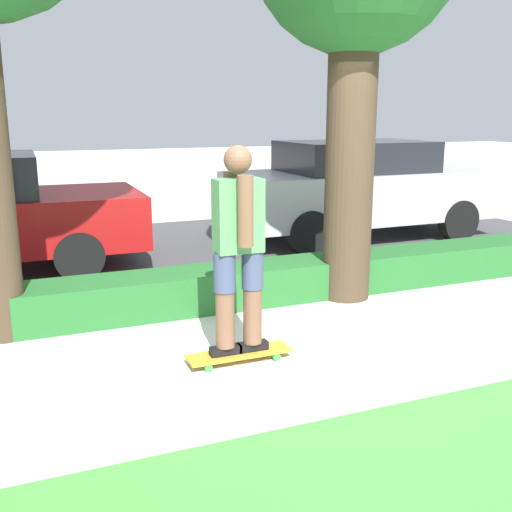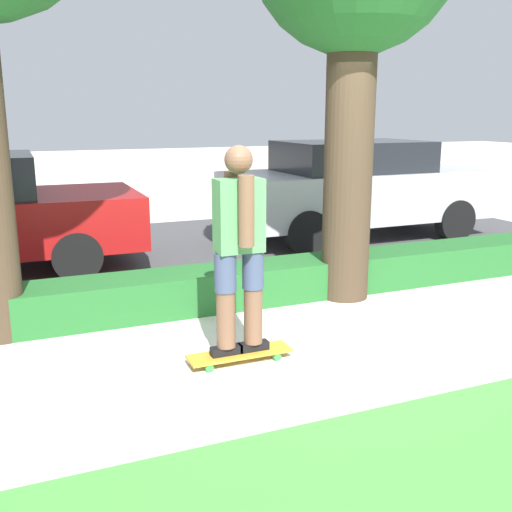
{
  "view_description": "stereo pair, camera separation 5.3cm",
  "coord_description": "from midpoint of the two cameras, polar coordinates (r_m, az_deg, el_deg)",
  "views": [
    {
      "loc": [
        -2.2,
        -4.2,
        2.01
      ],
      "look_at": [
        -0.23,
        0.6,
        0.77
      ],
      "focal_mm": 42.0,
      "sensor_mm": 36.0,
      "label": 1
    },
    {
      "loc": [
        -2.24,
        -4.18,
        2.01
      ],
      "look_at": [
        -0.23,
        0.6,
        0.77
      ],
      "focal_mm": 42.0,
      "sensor_mm": 36.0,
      "label": 2
    }
  ],
  "objects": [
    {
      "name": "hedge_row",
      "position": [
        6.45,
        -1.82,
        -2.76
      ],
      "size": [
        13.08,
        0.6,
        0.41
      ],
      "color": "#236028",
      "rests_on": "ground_plane"
    },
    {
      "name": "street_asphalt",
      "position": [
        8.9,
        -7.85,
        0.35
      ],
      "size": [
        13.08,
        5.0,
        0.01
      ],
      "color": "#474749",
      "rests_on": "ground_plane"
    },
    {
      "name": "parked_car_middle",
      "position": [
        9.87,
        9.39,
        6.43
      ],
      "size": [
        4.33,
        1.8,
        1.57
      ],
      "rotation": [
        0.0,
        0.0,
        0.0
      ],
      "color": "#B7B7BC",
      "rests_on": "ground_plane"
    },
    {
      "name": "ground_plane",
      "position": [
        5.15,
        4.71,
        -9.55
      ],
      "size": [
        60.0,
        60.0,
        0.0
      ],
      "primitive_type": "plane",
      "color": "beige"
    },
    {
      "name": "skater_person",
      "position": [
        4.73,
        -1.93,
        0.97
      ],
      "size": [
        0.5,
        0.43,
        1.69
      ],
      "color": "black",
      "rests_on": "skateboard"
    },
    {
      "name": "skateboard",
      "position": [
        5.01,
        -1.85,
        -9.31
      ],
      "size": [
        0.87,
        0.24,
        0.08
      ],
      "color": "gold",
      "rests_on": "ground_plane"
    }
  ]
}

